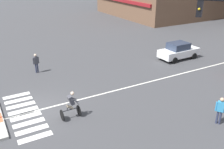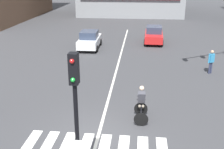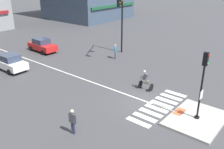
% 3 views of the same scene
% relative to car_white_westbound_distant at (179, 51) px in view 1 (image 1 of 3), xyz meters
% --- Properties ---
extents(ground_plane, '(300.00, 300.00, 0.00)m').
position_rel_car_white_westbound_distant_xyz_m(ground_plane, '(2.99, -14.59, -0.81)').
color(ground_plane, '#3D3D3F').
extents(crosswalk_stripe_a, '(0.44, 1.80, 0.01)m').
position_rel_car_white_westbound_distant_xyz_m(crosswalk_stripe_a, '(0.30, -15.32, -0.81)').
color(crosswalk_stripe_a, silver).
rests_on(crosswalk_stripe_a, ground).
extents(crosswalk_stripe_b, '(0.44, 1.80, 0.01)m').
position_rel_car_white_westbound_distant_xyz_m(crosswalk_stripe_b, '(1.07, -15.32, -0.81)').
color(crosswalk_stripe_b, silver).
rests_on(crosswalk_stripe_b, ground).
extents(crosswalk_stripe_c, '(0.44, 1.80, 0.01)m').
position_rel_car_white_westbound_distant_xyz_m(crosswalk_stripe_c, '(1.84, -15.32, -0.81)').
color(crosswalk_stripe_c, silver).
rests_on(crosswalk_stripe_c, ground).
extents(crosswalk_stripe_d, '(0.44, 1.80, 0.01)m').
position_rel_car_white_westbound_distant_xyz_m(crosswalk_stripe_d, '(2.61, -15.32, -0.81)').
color(crosswalk_stripe_d, silver).
rests_on(crosswalk_stripe_d, ground).
extents(crosswalk_stripe_e, '(0.44, 1.80, 0.01)m').
position_rel_car_white_westbound_distant_xyz_m(crosswalk_stripe_e, '(3.38, -15.32, -0.81)').
color(crosswalk_stripe_e, silver).
rests_on(crosswalk_stripe_e, ground).
extents(crosswalk_stripe_f, '(0.44, 1.80, 0.01)m').
position_rel_car_white_westbound_distant_xyz_m(crosswalk_stripe_f, '(4.15, -15.32, -0.81)').
color(crosswalk_stripe_f, silver).
rests_on(crosswalk_stripe_f, ground).
extents(crosswalk_stripe_g, '(0.44, 1.80, 0.01)m').
position_rel_car_white_westbound_distant_xyz_m(crosswalk_stripe_g, '(4.92, -15.32, -0.81)').
color(crosswalk_stripe_g, silver).
rests_on(crosswalk_stripe_g, ground).
extents(crosswalk_stripe_h, '(0.44, 1.80, 0.01)m').
position_rel_car_white_westbound_distant_xyz_m(crosswalk_stripe_h, '(5.69, -15.32, -0.81)').
color(crosswalk_stripe_h, silver).
rests_on(crosswalk_stripe_h, ground).
extents(lane_centre_line, '(0.14, 28.00, 0.01)m').
position_rel_car_white_westbound_distant_xyz_m(lane_centre_line, '(3.01, -4.59, -0.81)').
color(lane_centre_line, silver).
rests_on(lane_centre_line, ground).
extents(car_white_westbound_distant, '(1.89, 4.12, 1.64)m').
position_rel_car_white_westbound_distant_xyz_m(car_white_westbound_distant, '(0.00, 0.00, 0.00)').
color(car_white_westbound_distant, white).
rests_on(car_white_westbound_distant, ground).
extents(cyclist, '(0.68, 1.10, 1.68)m').
position_rel_car_white_westbound_distant_xyz_m(cyclist, '(4.82, -12.94, 0.06)').
color(cyclist, black).
rests_on(cyclist, ground).
extents(pedestrian_at_curb_left, '(0.29, 0.54, 1.67)m').
position_rel_car_white_westbound_distant_xyz_m(pedestrian_at_curb_left, '(-3.26, -12.97, 0.17)').
color(pedestrian_at_curb_left, '#2D334C').
rests_on(pedestrian_at_curb_left, ground).
extents(pedestrian_waiting_far_side, '(0.47, 0.38, 1.67)m').
position_rel_car_white_westbound_distant_xyz_m(pedestrian_waiting_far_side, '(9.54, -5.89, 0.17)').
color(pedestrian_waiting_far_side, '#2D334C').
rests_on(pedestrian_waiting_far_side, ground).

